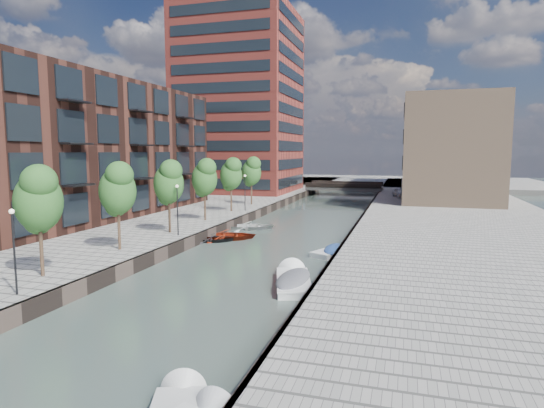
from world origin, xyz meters
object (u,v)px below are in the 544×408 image
at_px(car, 401,193).
at_px(tree_2, 117,188).
at_px(motorboat_4, 293,280).
at_px(sloop_2, 228,239).
at_px(bridge, 345,187).
at_px(sloop_4, 214,241).
at_px(tree_1, 38,198).
at_px(tree_3, 169,181).
at_px(tree_4, 204,177).
at_px(tree_6, 251,171).
at_px(sloop_3, 251,229).
at_px(tree_5, 231,173).
at_px(motorboat_3, 337,251).

bearing_deg(car, tree_2, -129.62).
bearing_deg(motorboat_4, sloop_2, 127.29).
bearing_deg(bridge, sloop_4, -96.87).
relative_size(tree_1, tree_3, 1.00).
bearing_deg(tree_4, tree_2, -90.00).
distance_m(tree_2, tree_3, 7.00).
distance_m(tree_1, tree_6, 35.00).
height_order(tree_2, sloop_3, tree_2).
height_order(tree_2, sloop_4, tree_2).
bearing_deg(tree_5, tree_3, -90.00).
bearing_deg(tree_1, motorboat_3, 45.76).
relative_size(tree_3, sloop_4, 1.39).
relative_size(sloop_4, motorboat_4, 0.74).
distance_m(tree_6, sloop_2, 18.88).
relative_size(tree_2, tree_4, 1.00).
bearing_deg(sloop_4, sloop_3, -31.92).
relative_size(tree_2, motorboat_3, 1.23).
distance_m(tree_5, motorboat_4, 26.27).
height_order(tree_2, tree_6, same).
bearing_deg(tree_3, tree_4, 90.00).
relative_size(tree_2, tree_3, 1.00).
xyz_separation_m(sloop_2, sloop_4, (-0.77, -1.14, 0.00)).
bearing_deg(tree_2, bridge, 81.05).
height_order(tree_3, motorboat_3, tree_3).
relative_size(sloop_2, motorboat_4, 0.88).
height_order(tree_2, tree_4, same).
bearing_deg(tree_4, motorboat_4, -50.31).
height_order(tree_5, sloop_3, tree_5).
xyz_separation_m(tree_2, sloop_4, (3.10, 9.16, -5.31)).
xyz_separation_m(bridge, sloop_3, (-4.37, -38.15, -1.39)).
height_order(tree_5, tree_6, same).
bearing_deg(motorboat_3, bridge, 96.84).
height_order(sloop_3, motorboat_3, motorboat_3).
height_order(sloop_4, motorboat_3, motorboat_3).
bearing_deg(tree_6, sloop_4, -80.66).
relative_size(bridge, tree_1, 2.18).
height_order(tree_5, car, tree_5).
relative_size(bridge, car, 3.14).
distance_m(sloop_3, motorboat_3, 13.01).
relative_size(sloop_4, motorboat_3, 0.88).
bearing_deg(tree_6, tree_5, -90.00).
height_order(bridge, motorboat_3, bridge).
distance_m(tree_2, motorboat_3, 16.74).
bearing_deg(tree_3, sloop_2, 40.44).
bearing_deg(tree_2, tree_4, 90.00).
distance_m(tree_1, sloop_2, 18.50).
bearing_deg(sloop_2, bridge, -28.52).
xyz_separation_m(tree_3, sloop_4, (3.10, 2.16, -5.31)).
relative_size(tree_3, car, 1.44).
bearing_deg(sloop_4, car, -47.51).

